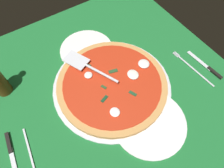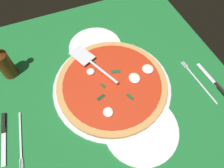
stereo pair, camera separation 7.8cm
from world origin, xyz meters
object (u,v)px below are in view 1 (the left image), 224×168
pizza_server (87,66)px  place_setting_near (200,68)px  dinner_plate_right (87,50)px  pizza (112,84)px  dinner_plate_left (149,123)px  place_setting_far (21,155)px

pizza_server → place_setting_near: 45.73cm
dinner_plate_right → pizza_server: bearing=153.9°
dinner_plate_right → pizza: bearing=178.1°
dinner_plate_right → dinner_plate_left: bearing=-177.5°
dinner_plate_left → place_setting_far: place_setting_far is taller
dinner_plate_right → pizza: size_ratio=0.54×
dinner_plate_right → place_setting_far: place_setting_far is taller
place_setting_near → pizza_server: bearing=55.4°
dinner_plate_left → place_setting_near: (6.99, -32.10, -0.15)cm
dinner_plate_right → place_setting_far: size_ratio=1.00×
place_setting_near → place_setting_far: size_ratio=0.97×
place_setting_near → place_setting_far: bearing=80.8°
place_setting_far → dinner_plate_right: bearing=131.5°
pizza → pizza_server: (10.79, 4.44, 2.58)cm
place_setting_near → dinner_plate_right: bearing=41.4°
dinner_plate_right → place_setting_far: 47.69cm
dinner_plate_right → place_setting_near: 47.96cm
pizza_server → place_setting_near: pizza_server is taller
dinner_plate_right → place_setting_near: (-33.91, -33.92, -0.15)cm
dinner_plate_right → pizza: 21.33cm
pizza → pizza_server: 11.95cm
dinner_plate_left → pizza: (19.63, 2.51, 1.39)cm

